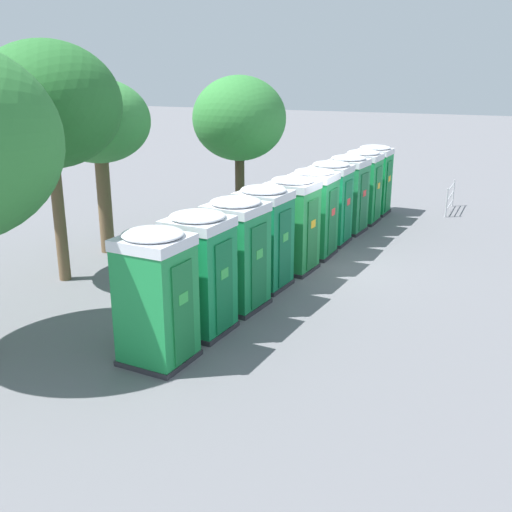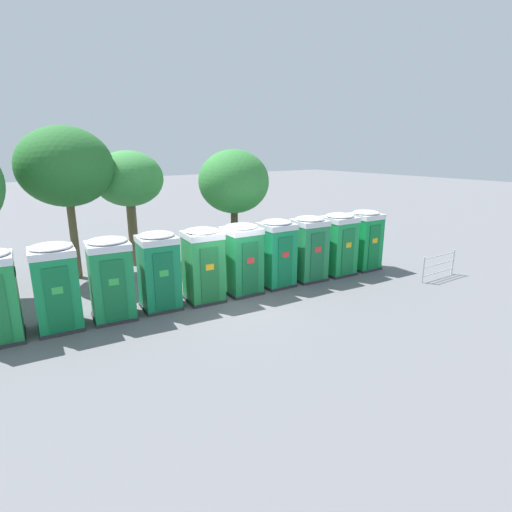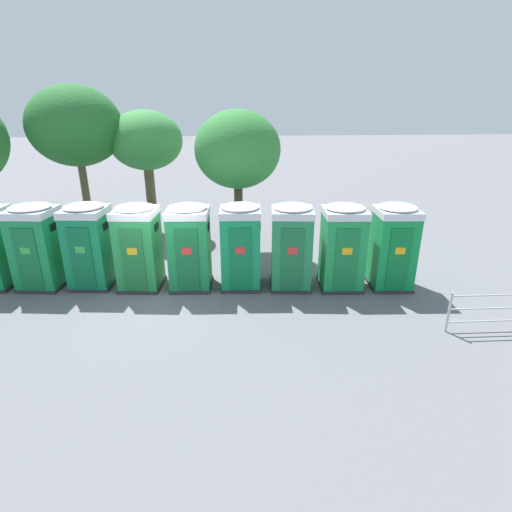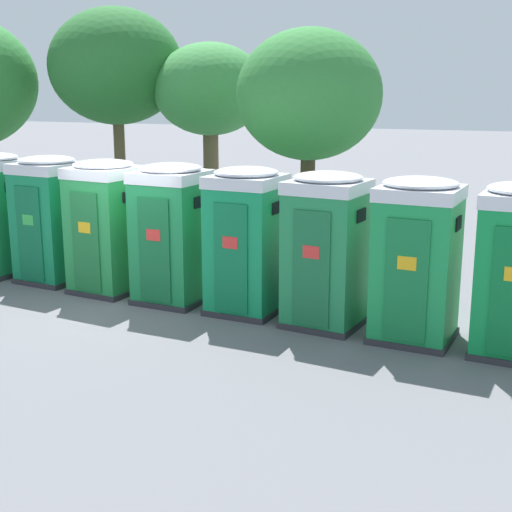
# 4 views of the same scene
# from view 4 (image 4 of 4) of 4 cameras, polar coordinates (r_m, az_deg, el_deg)

# --- Properties ---
(ground_plane) EXTENTS (120.00, 120.00, 0.00)m
(ground_plane) POSITION_cam_4_polar(r_m,az_deg,el_deg) (13.38, -10.20, -3.56)
(ground_plane) COLOR slate
(portapotty_3) EXTENTS (1.30, 1.31, 2.54)m
(portapotty_3) POSITION_cam_4_polar(r_m,az_deg,el_deg) (14.88, -16.13, 2.89)
(portapotty_3) COLOR #2D2D33
(portapotty_3) RESTS_ON ground
(portapotty_4) EXTENTS (1.31, 1.31, 2.54)m
(portapotty_4) POSITION_cam_4_polar(r_m,az_deg,el_deg) (13.83, -11.91, 2.37)
(portapotty_4) COLOR #2D2D33
(portapotty_4) RESTS_ON ground
(portapotty_5) EXTENTS (1.27, 1.26, 2.54)m
(portapotty_5) POSITION_cam_4_polar(r_m,az_deg,el_deg) (12.96, -6.75, 1.85)
(portapotty_5) COLOR #2D2D33
(portapotty_5) RESTS_ON ground
(portapotty_6) EXTENTS (1.24, 1.26, 2.54)m
(portapotty_6) POSITION_cam_4_polar(r_m,az_deg,el_deg) (12.25, -0.78, 1.29)
(portapotty_6) COLOR #2D2D33
(portapotty_6) RESTS_ON ground
(portapotty_7) EXTENTS (1.32, 1.32, 2.54)m
(portapotty_7) POSITION_cam_4_polar(r_m,az_deg,el_deg) (11.61, 5.64, 0.55)
(portapotty_7) COLOR #2D2D33
(portapotty_7) RESTS_ON ground
(portapotty_8) EXTENTS (1.29, 1.27, 2.54)m
(portapotty_8) POSITION_cam_4_polar(r_m,az_deg,el_deg) (11.14, 12.73, -0.26)
(portapotty_8) COLOR #2D2D33
(portapotty_8) RESTS_ON ground
(street_tree_0) EXTENTS (2.96, 2.96, 5.03)m
(street_tree_0) POSITION_cam_4_polar(r_m,az_deg,el_deg) (14.84, 4.27, 12.65)
(street_tree_0) COLOR #4C3826
(street_tree_0) RESTS_ON ground
(street_tree_1) EXTENTS (3.48, 3.48, 5.89)m
(street_tree_1) POSITION_cam_4_polar(r_m,az_deg,el_deg) (19.55, -11.13, 14.60)
(street_tree_1) COLOR brown
(street_tree_1) RESTS_ON ground
(street_tree_3) EXTENTS (2.91, 2.91, 4.98)m
(street_tree_3) POSITION_cam_4_polar(r_m,az_deg,el_deg) (18.71, -3.70, 13.01)
(street_tree_3) COLOR brown
(street_tree_3) RESTS_ON ground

